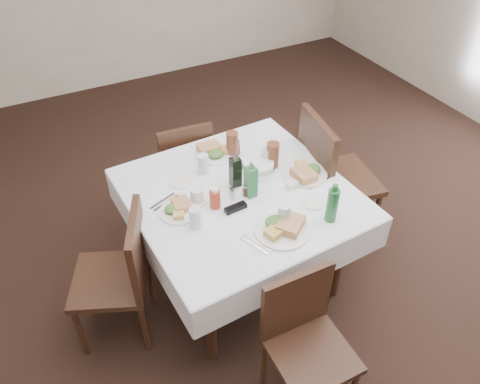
{
  "coord_description": "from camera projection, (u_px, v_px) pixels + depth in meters",
  "views": [
    {
      "loc": [
        -1.17,
        -1.76,
        2.59
      ],
      "look_at": [
        -0.19,
        0.15,
        0.8
      ],
      "focal_mm": 35.0,
      "sensor_mm": 36.0,
      "label": 1
    }
  ],
  "objects": [
    {
      "name": "dining_table",
      "position": [
        240.0,
        202.0,
        2.9
      ],
      "size": [
        1.36,
        1.36,
        0.76
      ],
      "color": "black",
      "rests_on": "ground"
    },
    {
      "name": "room_shell",
      "position": [
        291.0,
        48.0,
        2.17
      ],
      "size": [
        6.04,
        7.04,
        2.8
      ],
      "color": "#BAAA92",
      "rests_on": "ground"
    },
    {
      "name": "meal_south",
      "position": [
        282.0,
        227.0,
        2.58
      ],
      "size": [
        0.31,
        0.31,
        0.07
      ],
      "color": "white",
      "rests_on": "dining_table"
    },
    {
      "name": "chair_south",
      "position": [
        304.0,
        334.0,
        2.41
      ],
      "size": [
        0.41,
        0.41,
        0.85
      ],
      "color": "black",
      "rests_on": "ground"
    },
    {
      "name": "chair_west",
      "position": [
        123.0,
        270.0,
        2.69
      ],
      "size": [
        0.56,
        0.56,
        0.91
      ],
      "color": "black",
      "rests_on": "ground"
    },
    {
      "name": "oil_cruet_dark",
      "position": [
        235.0,
        171.0,
        2.84
      ],
      "size": [
        0.06,
        0.06,
        0.25
      ],
      "color": "black",
      "rests_on": "dining_table"
    },
    {
      "name": "water_e",
      "position": [
        267.0,
        157.0,
        3.02
      ],
      "size": [
        0.07,
        0.07,
        0.13
      ],
      "color": "silver",
      "rests_on": "dining_table"
    },
    {
      "name": "cutlery_e",
      "position": [
        319.0,
        182.0,
        2.92
      ],
      "size": [
        0.2,
        0.09,
        0.01
      ],
      "color": "silver",
      "rests_on": "dining_table"
    },
    {
      "name": "coffee_mug",
      "position": [
        197.0,
        195.0,
        2.76
      ],
      "size": [
        0.13,
        0.13,
        0.09
      ],
      "color": "white",
      "rests_on": "dining_table"
    },
    {
      "name": "water_s",
      "position": [
        284.0,
        215.0,
        2.6
      ],
      "size": [
        0.07,
        0.07,
        0.13
      ],
      "color": "silver",
      "rests_on": "dining_table"
    },
    {
      "name": "bread_basket",
      "position": [
        259.0,
        167.0,
        2.99
      ],
      "size": [
        0.21,
        0.21,
        0.07
      ],
      "color": "silver",
      "rests_on": "dining_table"
    },
    {
      "name": "cutlery_n",
      "position": [
        236.0,
        147.0,
        3.21
      ],
      "size": [
        0.12,
        0.19,
        0.01
      ],
      "color": "silver",
      "rests_on": "dining_table"
    },
    {
      "name": "cutlery_w",
      "position": [
        164.0,
        202.0,
        2.77
      ],
      "size": [
        0.19,
        0.11,
        0.01
      ],
      "color": "silver",
      "rests_on": "dining_table"
    },
    {
      "name": "ground_plane",
      "position": [
        274.0,
        284.0,
        3.27
      ],
      "size": [
        7.0,
        7.0,
        0.0
      ],
      "primitive_type": "plane",
      "color": "black"
    },
    {
      "name": "side_plate_b",
      "position": [
        313.0,
        201.0,
        2.78
      ],
      "size": [
        0.16,
        0.16,
        0.01
      ],
      "color": "white",
      "rests_on": "dining_table"
    },
    {
      "name": "cutlery_s",
      "position": [
        256.0,
        244.0,
        2.51
      ],
      "size": [
        0.11,
        0.2,
        0.01
      ],
      "color": "silver",
      "rests_on": "dining_table"
    },
    {
      "name": "ketchup_bottle",
      "position": [
        215.0,
        198.0,
        2.71
      ],
      "size": [
        0.06,
        0.06,
        0.14
      ],
      "color": "#B0321F",
      "rests_on": "dining_table"
    },
    {
      "name": "chair_north",
      "position": [
        184.0,
        163.0,
        3.55
      ],
      "size": [
        0.43,
        0.43,
        0.85
      ],
      "color": "black",
      "rests_on": "ground"
    },
    {
      "name": "side_plate_a",
      "position": [
        181.0,
        182.0,
        2.92
      ],
      "size": [
        0.14,
        0.14,
        0.01
      ],
      "color": "white",
      "rests_on": "dining_table"
    },
    {
      "name": "meal_west",
      "position": [
        178.0,
        209.0,
        2.7
      ],
      "size": [
        0.23,
        0.23,
        0.05
      ],
      "color": "white",
      "rests_on": "dining_table"
    },
    {
      "name": "iced_tea_a",
      "position": [
        232.0,
        144.0,
        3.1
      ],
      "size": [
        0.08,
        0.08,
        0.17
      ],
      "color": "brown",
      "rests_on": "dining_table"
    },
    {
      "name": "sunglasses",
      "position": [
        236.0,
        208.0,
        2.72
      ],
      "size": [
        0.14,
        0.05,
        0.03
      ],
      "color": "black",
      "rests_on": "dining_table"
    },
    {
      "name": "green_bottle",
      "position": [
        332.0,
        205.0,
        2.59
      ],
      "size": [
        0.07,
        0.07,
        0.25
      ],
      "color": "#226A34",
      "rests_on": "dining_table"
    },
    {
      "name": "meal_east",
      "position": [
        305.0,
        172.0,
        2.96
      ],
      "size": [
        0.29,
        0.29,
        0.06
      ],
      "color": "white",
      "rests_on": "dining_table"
    },
    {
      "name": "sugar_caddy",
      "position": [
        292.0,
        185.0,
        2.87
      ],
      "size": [
        0.08,
        0.06,
        0.04
      ],
      "color": "white",
      "rests_on": "dining_table"
    },
    {
      "name": "water_w",
      "position": [
        195.0,
        218.0,
        2.58
      ],
      "size": [
        0.07,
        0.07,
        0.13
      ],
      "color": "silver",
      "rests_on": "dining_table"
    },
    {
      "name": "oil_cruet_green",
      "position": [
        251.0,
        181.0,
        2.76
      ],
      "size": [
        0.06,
        0.06,
        0.26
      ],
      "color": "#226A34",
      "rests_on": "dining_table"
    },
    {
      "name": "meal_north",
      "position": [
        214.0,
        151.0,
        3.14
      ],
      "size": [
        0.28,
        0.28,
        0.06
      ],
      "color": "white",
      "rests_on": "dining_table"
    },
    {
      "name": "water_n",
      "position": [
        203.0,
        164.0,
        2.96
      ],
      "size": [
        0.07,
        0.07,
        0.13
      ],
      "color": "silver",
      "rests_on": "dining_table"
    },
    {
      "name": "salt_shaker",
      "position": [
        232.0,
        194.0,
        2.78
      ],
      "size": [
        0.04,
        0.04,
        0.08
      ],
      "color": "white",
      "rests_on": "dining_table"
    },
    {
      "name": "pepper_shaker",
      "position": [
        246.0,
        190.0,
        2.8
      ],
      "size": [
        0.03,
        0.03,
        0.08
      ],
      "color": "#3F2619",
      "rests_on": "dining_table"
    },
    {
      "name": "chair_east",
      "position": [
        329.0,
        173.0,
        3.28
      ],
      "size": [
        0.56,
        0.56,
        1.03
      ],
      "color": "black",
      "rests_on": "ground"
    },
    {
      "name": "iced_tea_b",
      "position": [
        273.0,
        155.0,
        3.0
      ],
      "size": [
        0.08,
        0.08,
        0.17
      ],
      "color": "brown",
      "rests_on": "dining_table"
    }
  ]
}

